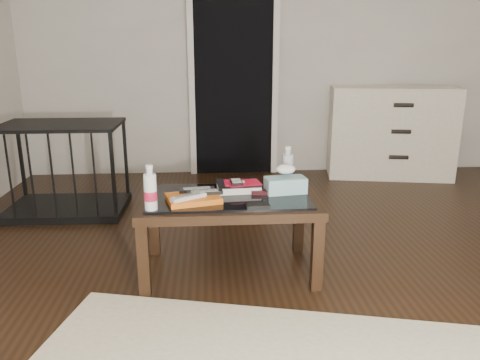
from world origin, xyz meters
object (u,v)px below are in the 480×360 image
object	(u,v)px
pet_crate	(66,184)
water_bottle_left	(150,187)
water_bottle_right	(287,166)
coffee_table	(229,206)
tissue_box	(285,185)
dresser	(390,132)
textbook	(239,186)

from	to	relation	value
pet_crate	water_bottle_left	xyz separation A→B (m)	(0.83, -1.31, 0.35)
water_bottle_right	coffee_table	bearing A→B (deg)	-151.31
coffee_table	tissue_box	size ratio (longest dim) A/B	4.35
coffee_table	pet_crate	bearing A→B (deg)	138.14
tissue_box	dresser	bearing A→B (deg)	46.72
water_bottle_left	tissue_box	xyz separation A→B (m)	(0.74, 0.24, -0.07)
water_bottle_right	tissue_box	distance (m)	0.18
pet_crate	tissue_box	bearing A→B (deg)	-33.35
textbook	water_bottle_right	xyz separation A→B (m)	(0.30, 0.10, 0.10)
textbook	water_bottle_left	world-z (taller)	water_bottle_left
water_bottle_right	tissue_box	bearing A→B (deg)	-102.97
coffee_table	textbook	bearing A→B (deg)	58.91
coffee_table	dresser	xyz separation A→B (m)	(1.72, 2.01, 0.05)
water_bottle_left	tissue_box	world-z (taller)	water_bottle_left
water_bottle_right	dresser	bearing A→B (deg)	53.19
dresser	water_bottle_right	size ratio (longest dim) A/B	5.33
water_bottle_left	dresser	bearing A→B (deg)	46.07
water_bottle_left	water_bottle_right	bearing A→B (deg)	27.46
pet_crate	water_bottle_right	distance (m)	1.88
textbook	coffee_table	bearing A→B (deg)	-125.40
coffee_table	water_bottle_left	size ratio (longest dim) A/B	4.20
coffee_table	textbook	xyz separation A→B (m)	(0.06, 0.10, 0.09)
coffee_table	dresser	distance (m)	2.65
water_bottle_left	water_bottle_right	size ratio (longest dim) A/B	1.00
pet_crate	textbook	bearing A→B (deg)	-36.67
coffee_table	water_bottle_right	bearing A→B (deg)	28.69
water_bottle_left	water_bottle_right	xyz separation A→B (m)	(0.78, 0.41, 0.00)
tissue_box	water_bottle_right	bearing A→B (deg)	68.95
dresser	tissue_box	distance (m)	2.42
dresser	water_bottle_left	xyz separation A→B (m)	(-2.14, -2.22, 0.13)
pet_crate	tissue_box	xyz separation A→B (m)	(1.57, -1.07, 0.28)
coffee_table	tissue_box	bearing A→B (deg)	6.32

